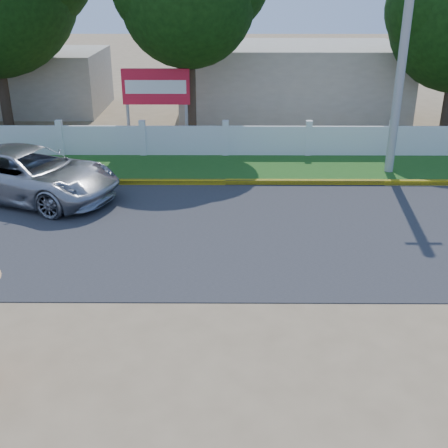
# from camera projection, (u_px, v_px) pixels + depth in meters

# --- Properties ---
(ground) EXTENTS (120.00, 120.00, 0.00)m
(ground) POSITION_uv_depth(u_px,v_px,m) (223.00, 332.00, 10.32)
(ground) COLOR #9E8460
(ground) RESTS_ON ground
(road) EXTENTS (60.00, 7.00, 0.02)m
(road) POSITION_uv_depth(u_px,v_px,m) (225.00, 231.00, 14.43)
(road) COLOR #38383A
(road) RESTS_ON ground
(grass_verge) EXTENTS (60.00, 3.50, 0.03)m
(grass_verge) POSITION_uv_depth(u_px,v_px,m) (225.00, 167.00, 19.23)
(grass_verge) COLOR #2D601E
(grass_verge) RESTS_ON ground
(curb) EXTENTS (40.00, 0.18, 0.16)m
(curb) POSITION_uv_depth(u_px,v_px,m) (225.00, 182.00, 17.65)
(curb) COLOR yellow
(curb) RESTS_ON ground
(fence) EXTENTS (40.00, 0.10, 1.10)m
(fence) POSITION_uv_depth(u_px,v_px,m) (226.00, 141.00, 20.35)
(fence) COLOR silver
(fence) RESTS_ON ground
(building_near) EXTENTS (10.00, 6.00, 3.20)m
(building_near) POSITION_uv_depth(u_px,v_px,m) (290.00, 80.00, 26.13)
(building_near) COLOR #B7AD99
(building_near) RESTS_ON ground
(building_far) EXTENTS (8.00, 5.00, 2.80)m
(building_far) POSITION_uv_depth(u_px,v_px,m) (20.00, 81.00, 27.20)
(building_far) COLOR #B7AD99
(building_far) RESTS_ON ground
(utility_pole) EXTENTS (0.28, 0.28, 8.09)m
(utility_pole) POSITION_uv_depth(u_px,v_px,m) (404.00, 46.00, 17.22)
(utility_pole) COLOR #999A97
(utility_pole) RESTS_ON ground
(vehicle) EXTENTS (5.90, 4.26, 1.49)m
(vehicle) POSITION_uv_depth(u_px,v_px,m) (29.00, 174.00, 16.32)
(vehicle) COLOR #A4A5AC
(vehicle) RESTS_ON ground
(billboard) EXTENTS (2.50, 0.13, 2.95)m
(billboard) POSITION_uv_depth(u_px,v_px,m) (156.00, 91.00, 20.72)
(billboard) COLOR gray
(billboard) RESTS_ON ground
(tree_row) EXTENTS (33.88, 8.20, 9.14)m
(tree_row) POSITION_uv_depth(u_px,v_px,m) (215.00, 2.00, 21.50)
(tree_row) COLOR #473828
(tree_row) RESTS_ON ground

